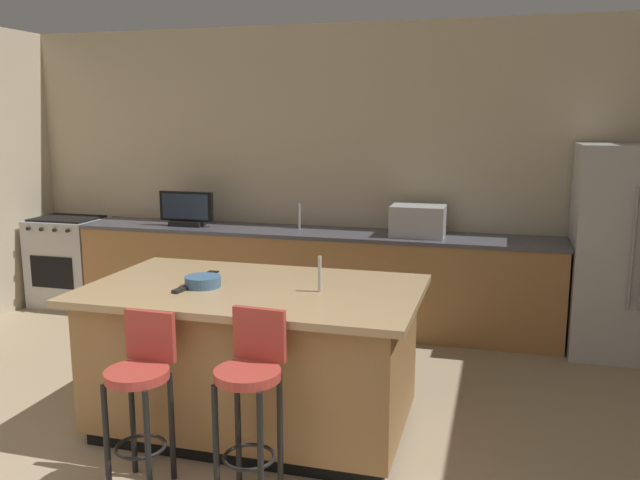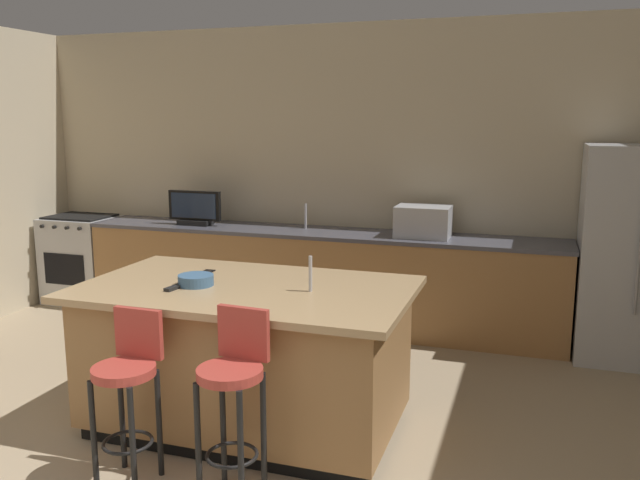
% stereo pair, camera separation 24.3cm
% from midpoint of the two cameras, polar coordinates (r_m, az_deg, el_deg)
% --- Properties ---
extents(wall_back, '(6.87, 0.12, 2.85)m').
position_cam_midpoint_polar(wall_back, '(6.47, -0.18, 5.72)').
color(wall_back, beige).
rests_on(wall_back, ground_plane).
extents(counter_back, '(4.63, 0.62, 0.92)m').
position_cam_midpoint_polar(counter_back, '(6.30, -1.94, -3.31)').
color(counter_back, '#9E7042').
rests_on(counter_back, ground_plane).
extents(kitchen_island, '(2.07, 1.23, 0.94)m').
position_cam_midpoint_polar(kitchen_island, '(4.26, -7.36, -10.04)').
color(kitchen_island, black).
rests_on(kitchen_island, ground_plane).
extents(refrigerator, '(0.90, 0.75, 1.76)m').
position_cam_midpoint_polar(refrigerator, '(5.95, 24.24, -0.93)').
color(refrigerator, '#B7BABF').
rests_on(refrigerator, ground_plane).
extents(range_oven, '(0.71, 0.63, 0.94)m').
position_cam_midpoint_polar(range_oven, '(7.53, -21.79, -1.72)').
color(range_oven, '#B7BABF').
rests_on(range_oven, ground_plane).
extents(microwave, '(0.48, 0.36, 0.28)m').
position_cam_midpoint_polar(microwave, '(5.96, 7.38, 1.67)').
color(microwave, '#B7BABF').
rests_on(microwave, counter_back).
extents(tv_monitor, '(0.56, 0.16, 0.34)m').
position_cam_midpoint_polar(tv_monitor, '(6.62, -12.57, 2.54)').
color(tv_monitor, black).
rests_on(tv_monitor, counter_back).
extents(sink_faucet_back, '(0.02, 0.02, 0.24)m').
position_cam_midpoint_polar(sink_faucet_back, '(6.32, -2.92, 2.08)').
color(sink_faucet_back, '#B2B2B7').
rests_on(sink_faucet_back, counter_back).
extents(sink_faucet_island, '(0.02, 0.02, 0.22)m').
position_cam_midpoint_polar(sink_faucet_island, '(3.95, -1.79, -2.96)').
color(sink_faucet_island, '#B2B2B7').
rests_on(sink_faucet_island, kitchen_island).
extents(bar_stool_left, '(0.34, 0.34, 0.95)m').
position_cam_midpoint_polar(bar_stool_left, '(3.73, -17.15, -12.06)').
color(bar_stool_left, '#B23D33').
rests_on(bar_stool_left, ground_plane).
extents(bar_stool_right, '(0.34, 0.35, 1.01)m').
position_cam_midpoint_polar(bar_stool_right, '(3.46, -8.11, -12.77)').
color(bar_stool_right, '#B23D33').
rests_on(bar_stool_right, ground_plane).
extents(fruit_bowl, '(0.22, 0.22, 0.07)m').
position_cam_midpoint_polar(fruit_bowl, '(4.16, -11.81, -3.57)').
color(fruit_bowl, '#3F668C').
rests_on(fruit_bowl, kitchen_island).
extents(cell_phone, '(0.07, 0.15, 0.01)m').
position_cam_midpoint_polar(cell_phone, '(4.49, -11.08, -2.89)').
color(cell_phone, black).
rests_on(cell_phone, kitchen_island).
extents(tv_remote, '(0.07, 0.17, 0.02)m').
position_cam_midpoint_polar(tv_remote, '(4.11, -13.52, -4.17)').
color(tv_remote, black).
rests_on(tv_remote, kitchen_island).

